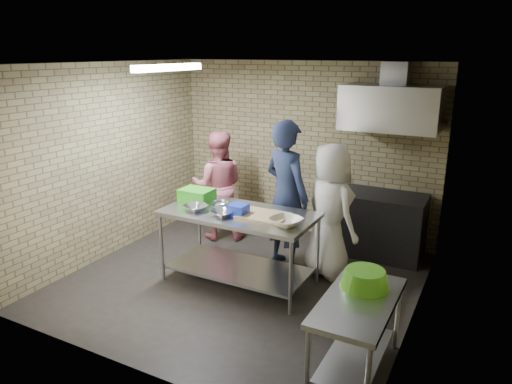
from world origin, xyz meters
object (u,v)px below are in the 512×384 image
at_px(side_counter, 356,337).
at_px(green_crate, 197,195).
at_px(prep_table, 239,247).
at_px(green_basin, 365,279).
at_px(blue_tub, 238,210).
at_px(man_navy, 286,196).
at_px(bottle_green, 427,115).
at_px(bottle_red, 397,112).
at_px(woman_pink, 218,186).
at_px(woman_white, 330,211).
at_px(stove, 380,225).

height_order(side_counter, green_crate, green_crate).
xyz_separation_m(prep_table, green_basin, (1.80, -0.82, 0.37)).
bearing_deg(blue_tub, man_navy, 71.53).
bearing_deg(green_basin, man_navy, 134.05).
height_order(green_crate, bottle_green, bottle_green).
bearing_deg(side_counter, blue_tub, 151.33).
xyz_separation_m(prep_table, bottle_red, (1.42, 1.92, 1.56)).
bearing_deg(green_basin, bottle_green, 89.58).
distance_m(prep_table, man_navy, 0.94).
distance_m(blue_tub, bottle_green, 2.87).
height_order(green_basin, bottle_red, bottle_red).
xyz_separation_m(green_basin, bottle_red, (-0.38, 2.74, 1.19)).
relative_size(woman_pink, woman_white, 0.96).
relative_size(bottle_green, woman_white, 0.09).
distance_m(bottle_red, man_navy, 1.93).
relative_size(bottle_green, woman_pink, 0.09).
height_order(prep_table, side_counter, prep_table).
relative_size(man_navy, woman_pink, 1.19).
xyz_separation_m(green_basin, bottle_green, (0.02, 2.74, 1.18)).
bearing_deg(bottle_green, woman_pink, -164.93).
bearing_deg(stove, bottle_green, 28.07).
xyz_separation_m(blue_tub, woman_white, (0.87, 0.85, -0.13)).
distance_m(green_crate, bottle_green, 3.25).
bearing_deg(woman_pink, woman_white, 140.52).
bearing_deg(prep_table, bottle_green, 46.66).
height_order(prep_table, woman_white, woman_white).
bearing_deg(green_crate, blue_tub, -16.35).
bearing_deg(bottle_red, woman_white, -113.01).
xyz_separation_m(prep_table, green_crate, (-0.70, 0.12, 0.55)).
bearing_deg(bottle_red, prep_table, -126.35).
bearing_deg(stove, green_basin, -80.24).
distance_m(prep_table, bottle_green, 3.06).
bearing_deg(side_counter, bottle_red, 97.62).
bearing_deg(prep_table, bottle_red, 53.65).
distance_m(blue_tub, woman_white, 1.22).
distance_m(side_counter, green_basin, 0.52).
relative_size(side_counter, man_navy, 0.60).
height_order(bottle_red, man_navy, bottle_red).
height_order(man_navy, woman_white, man_navy).
height_order(green_crate, woman_white, woman_white).
relative_size(green_crate, blue_tub, 2.00).
distance_m(green_crate, bottle_red, 2.96).
bearing_deg(woman_white, woman_pink, 21.69).
bearing_deg(bottle_red, bottle_green, 0.00).
height_order(green_basin, bottle_green, bottle_green).
bearing_deg(man_navy, stove, -113.80).
height_order(stove, man_navy, man_navy).
bearing_deg(bottle_green, green_basin, -90.42).
distance_m(woman_pink, woman_white, 1.99).
xyz_separation_m(stove, woman_white, (-0.45, -0.94, 0.42)).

